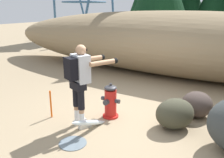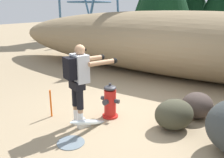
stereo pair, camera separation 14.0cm
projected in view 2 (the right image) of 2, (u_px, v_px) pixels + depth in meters
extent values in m
cube|color=#998466|center=(121.00, 117.00, 5.23)|extent=(56.00, 56.00, 0.04)
ellipsoid|color=#897556|center=(181.00, 44.00, 8.10)|extent=(14.93, 3.20, 2.16)
cylinder|color=red|center=(110.00, 116.00, 5.22)|extent=(0.34, 0.34, 0.04)
cylinder|color=red|center=(110.00, 103.00, 5.13)|extent=(0.25, 0.25, 0.57)
ellipsoid|color=#333338|center=(110.00, 88.00, 5.04)|extent=(0.27, 0.27, 0.10)
cylinder|color=#333338|center=(110.00, 84.00, 5.01)|extent=(0.06, 0.06, 0.05)
cylinder|color=#333338|center=(103.00, 98.00, 5.20)|extent=(0.09, 0.09, 0.09)
cylinder|color=#333338|center=(117.00, 101.00, 5.02)|extent=(0.09, 0.09, 0.09)
cylinder|color=#333338|center=(106.00, 102.00, 4.97)|extent=(0.11, 0.09, 0.11)
ellipsoid|color=silver|center=(90.00, 122.00, 4.60)|extent=(0.10, 1.12, 0.53)
cylinder|color=slate|center=(71.00, 143.00, 4.21)|extent=(0.48, 0.48, 0.01)
cube|color=beige|center=(79.00, 121.00, 4.91)|extent=(0.19, 0.28, 0.09)
cylinder|color=white|center=(76.00, 115.00, 4.83)|extent=(0.10, 0.10, 0.24)
cylinder|color=tan|center=(76.00, 107.00, 4.79)|extent=(0.10, 0.10, 0.08)
cylinder|color=black|center=(75.00, 96.00, 4.72)|extent=(0.13, 0.13, 0.41)
cube|color=beige|center=(84.00, 125.00, 4.75)|extent=(0.19, 0.28, 0.09)
cylinder|color=white|center=(81.00, 118.00, 4.67)|extent=(0.10, 0.10, 0.24)
cylinder|color=tan|center=(80.00, 111.00, 4.63)|extent=(0.10, 0.10, 0.08)
cylinder|color=black|center=(80.00, 99.00, 4.56)|extent=(0.13, 0.13, 0.41)
cube|color=black|center=(77.00, 85.00, 4.57)|extent=(0.37, 0.31, 0.16)
cube|color=#B7BCC6|center=(80.00, 68.00, 4.51)|extent=(0.42, 0.36, 0.53)
cube|color=black|center=(70.00, 68.00, 4.40)|extent=(0.32, 0.26, 0.40)
sphere|color=tan|center=(80.00, 50.00, 4.43)|extent=(0.20, 0.20, 0.20)
cube|color=black|center=(84.00, 49.00, 4.47)|extent=(0.15, 0.08, 0.04)
cylinder|color=tan|center=(91.00, 59.00, 4.86)|extent=(0.31, 0.57, 0.09)
sphere|color=black|center=(102.00, 57.00, 5.01)|extent=(0.11, 0.11, 0.11)
cylinder|color=tan|center=(103.00, 62.00, 4.51)|extent=(0.31, 0.57, 0.09)
sphere|color=black|center=(114.00, 61.00, 4.66)|extent=(0.11, 0.11, 0.11)
ellipsoid|color=#423631|center=(197.00, 105.00, 5.13)|extent=(0.69, 0.72, 0.55)
ellipsoid|color=#3D3C2D|center=(174.00, 114.00, 4.64)|extent=(0.96, 0.99, 0.59)
cylinder|color=#47331E|center=(148.00, 32.00, 15.11)|extent=(0.25, 0.25, 1.48)
cylinder|color=#47331E|center=(161.00, 37.00, 11.57)|extent=(0.32, 0.32, 1.73)
cylinder|color=#47331E|center=(191.00, 39.00, 12.59)|extent=(0.27, 0.27, 1.32)
cone|color=#0F3319|center=(195.00, 4.00, 12.09)|extent=(2.24, 2.24, 2.19)
cylinder|color=#47331E|center=(217.00, 37.00, 11.87)|extent=(0.25, 0.25, 1.66)
cylinder|color=#386089|center=(118.00, 2.00, 17.76)|extent=(1.05, 1.05, 5.23)
cylinder|color=#386089|center=(86.00, 3.00, 19.30)|extent=(1.05, 1.05, 5.23)
cylinder|color=#386089|center=(93.00, 1.00, 15.37)|extent=(1.05, 1.05, 5.23)
cylinder|color=#386089|center=(59.00, 2.00, 16.91)|extent=(1.05, 1.05, 5.23)
torus|color=#386089|center=(89.00, 2.00, 17.33)|extent=(3.18, 3.18, 0.10)
cylinder|color=#E55914|center=(51.00, 103.00, 5.15)|extent=(0.04, 0.04, 0.60)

